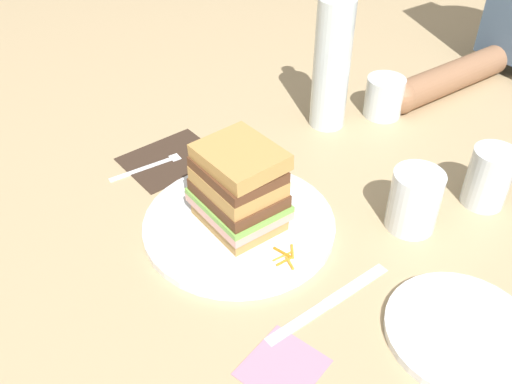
{
  "coord_description": "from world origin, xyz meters",
  "views": [
    {
      "loc": [
        0.52,
        -0.31,
        0.55
      ],
      "look_at": [
        0.02,
        0.04,
        0.05
      ],
      "focal_mm": 38.92,
      "sensor_mm": 36.0,
      "label": 1
    }
  ],
  "objects_px": {
    "side_plate": "(461,332)",
    "main_plate": "(239,224)",
    "napkin_dark": "(171,159)",
    "juice_glass": "(413,204)",
    "napkin_pink": "(283,367)",
    "fork": "(159,162)",
    "knife": "(326,305)",
    "empty_tumbler_0": "(489,177)",
    "sandwich": "(239,188)",
    "empty_tumbler_1": "(384,97)",
    "water_bottle": "(332,58)"
  },
  "relations": [
    {
      "from": "main_plate",
      "to": "side_plate",
      "type": "xyz_separation_m",
      "value": [
        0.31,
        0.11,
        -0.0
      ]
    },
    {
      "from": "main_plate",
      "to": "juice_glass",
      "type": "relative_size",
      "value": 3.01
    },
    {
      "from": "sandwich",
      "to": "knife",
      "type": "relative_size",
      "value": 0.64
    },
    {
      "from": "water_bottle",
      "to": "empty_tumbler_1",
      "type": "distance_m",
      "value": 0.15
    },
    {
      "from": "main_plate",
      "to": "napkin_pink",
      "type": "height_order",
      "value": "main_plate"
    },
    {
      "from": "main_plate",
      "to": "empty_tumbler_1",
      "type": "distance_m",
      "value": 0.41
    },
    {
      "from": "napkin_dark",
      "to": "knife",
      "type": "bearing_deg",
      "value": 1.31
    },
    {
      "from": "sandwich",
      "to": "fork",
      "type": "xyz_separation_m",
      "value": [
        -0.21,
        -0.02,
        -0.07
      ]
    },
    {
      "from": "fork",
      "to": "sandwich",
      "type": "bearing_deg",
      "value": 6.46
    },
    {
      "from": "empty_tumbler_0",
      "to": "fork",
      "type": "bearing_deg",
      "value": -136.13
    },
    {
      "from": "napkin_dark",
      "to": "juice_glass",
      "type": "distance_m",
      "value": 0.41
    },
    {
      "from": "juice_glass",
      "to": "empty_tumbler_1",
      "type": "xyz_separation_m",
      "value": [
        -0.25,
        0.19,
        -0.0
      ]
    },
    {
      "from": "empty_tumbler_0",
      "to": "sandwich",
      "type": "bearing_deg",
      "value": -116.27
    },
    {
      "from": "napkin_pink",
      "to": "sandwich",
      "type": "bearing_deg",
      "value": 157.8
    },
    {
      "from": "napkin_dark",
      "to": "fork",
      "type": "height_order",
      "value": "fork"
    },
    {
      "from": "napkin_dark",
      "to": "napkin_pink",
      "type": "distance_m",
      "value": 0.44
    },
    {
      "from": "fork",
      "to": "knife",
      "type": "relative_size",
      "value": 0.83
    },
    {
      "from": "fork",
      "to": "water_bottle",
      "type": "xyz_separation_m",
      "value": [
        0.06,
        0.32,
        0.13
      ]
    },
    {
      "from": "napkin_dark",
      "to": "napkin_pink",
      "type": "height_order",
      "value": "same"
    },
    {
      "from": "fork",
      "to": "juice_glass",
      "type": "distance_m",
      "value": 0.42
    },
    {
      "from": "napkin_dark",
      "to": "empty_tumbler_0",
      "type": "distance_m",
      "value": 0.51
    },
    {
      "from": "fork",
      "to": "napkin_pink",
      "type": "height_order",
      "value": "fork"
    },
    {
      "from": "side_plate",
      "to": "main_plate",
      "type": "bearing_deg",
      "value": -160.3
    },
    {
      "from": "napkin_dark",
      "to": "napkin_pink",
      "type": "relative_size",
      "value": 1.74
    },
    {
      "from": "sandwich",
      "to": "side_plate",
      "type": "bearing_deg",
      "value": 19.57
    },
    {
      "from": "main_plate",
      "to": "empty_tumbler_0",
      "type": "xyz_separation_m",
      "value": [
        0.17,
        0.34,
        0.04
      ]
    },
    {
      "from": "napkin_dark",
      "to": "fork",
      "type": "relative_size",
      "value": 0.91
    },
    {
      "from": "empty_tumbler_1",
      "to": "empty_tumbler_0",
      "type": "bearing_deg",
      "value": -12.56
    },
    {
      "from": "main_plate",
      "to": "napkin_dark",
      "type": "bearing_deg",
      "value": -179.82
    },
    {
      "from": "water_bottle",
      "to": "side_plate",
      "type": "height_order",
      "value": "water_bottle"
    },
    {
      "from": "main_plate",
      "to": "juice_glass",
      "type": "distance_m",
      "value": 0.25
    },
    {
      "from": "sandwich",
      "to": "juice_glass",
      "type": "height_order",
      "value": "sandwich"
    },
    {
      "from": "juice_glass",
      "to": "napkin_pink",
      "type": "height_order",
      "value": "juice_glass"
    },
    {
      "from": "main_plate",
      "to": "empty_tumbler_1",
      "type": "height_order",
      "value": "empty_tumbler_1"
    },
    {
      "from": "main_plate",
      "to": "empty_tumbler_1",
      "type": "bearing_deg",
      "value": 105.17
    },
    {
      "from": "napkin_pink",
      "to": "empty_tumbler_0",
      "type": "bearing_deg",
      "value": 97.62
    },
    {
      "from": "fork",
      "to": "juice_glass",
      "type": "xyz_separation_m",
      "value": [
        0.35,
        0.23,
        0.04
      ]
    },
    {
      "from": "empty_tumbler_0",
      "to": "side_plate",
      "type": "height_order",
      "value": "empty_tumbler_0"
    },
    {
      "from": "knife",
      "to": "napkin_dark",
      "type": "bearing_deg",
      "value": -178.69
    },
    {
      "from": "sandwich",
      "to": "side_plate",
      "type": "xyz_separation_m",
      "value": [
        0.31,
        0.11,
        -0.07
      ]
    },
    {
      "from": "main_plate",
      "to": "juice_glass",
      "type": "height_order",
      "value": "juice_glass"
    },
    {
      "from": "water_bottle",
      "to": "napkin_pink",
      "type": "bearing_deg",
      "value": -46.12
    },
    {
      "from": "napkin_pink",
      "to": "napkin_dark",
      "type": "bearing_deg",
      "value": 168.23
    },
    {
      "from": "main_plate",
      "to": "side_plate",
      "type": "relative_size",
      "value": 1.53
    },
    {
      "from": "knife",
      "to": "empty_tumbler_0",
      "type": "xyz_separation_m",
      "value": [
        -0.02,
        0.33,
        0.05
      ]
    },
    {
      "from": "juice_glass",
      "to": "napkin_pink",
      "type": "xyz_separation_m",
      "value": [
        0.08,
        -0.3,
        -0.04
      ]
    },
    {
      "from": "main_plate",
      "to": "sandwich",
      "type": "bearing_deg",
      "value": 97.24
    },
    {
      "from": "main_plate",
      "to": "juice_glass",
      "type": "xyz_separation_m",
      "value": [
        0.14,
        0.21,
        0.03
      ]
    },
    {
      "from": "side_plate",
      "to": "napkin_dark",
      "type": "bearing_deg",
      "value": -167.84
    },
    {
      "from": "fork",
      "to": "side_plate",
      "type": "height_order",
      "value": "side_plate"
    }
  ]
}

